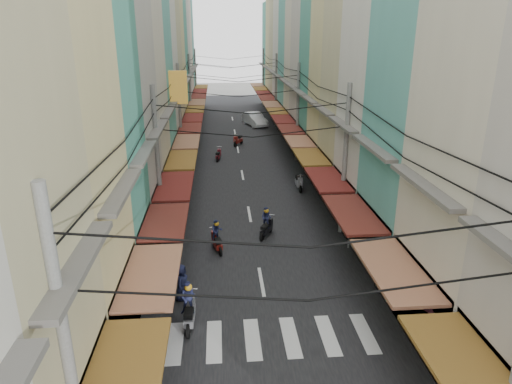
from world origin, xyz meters
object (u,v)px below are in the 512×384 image
bicycle (391,288)px  market_umbrella (449,292)px  traffic_sign (350,211)px  white_car (255,126)px

bicycle → market_umbrella: (0.25, -4.16, 2.38)m
bicycle → traffic_sign: traffic_sign is taller
white_car → market_umbrella: size_ratio=2.01×
white_car → bicycle: (3.11, -36.42, 0.00)m
white_car → market_umbrella: market_umbrella is taller
white_car → bicycle: 36.55m
white_car → market_umbrella: (3.36, -40.57, 2.38)m
white_car → market_umbrella: bearing=-102.4°
white_car → bicycle: white_car is taller
market_umbrella → traffic_sign: bearing=97.4°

